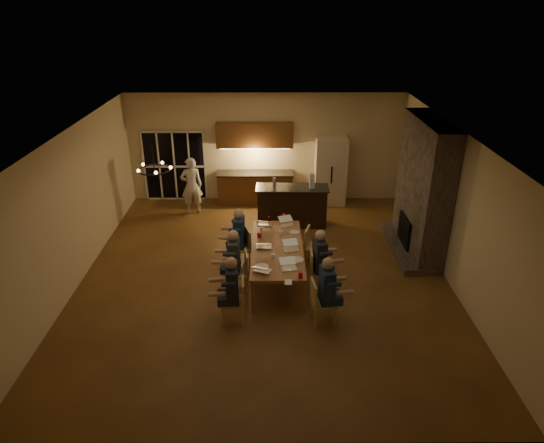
{
  "coord_description": "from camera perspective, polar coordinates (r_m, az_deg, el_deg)",
  "views": [
    {
      "loc": [
        0.11,
        -9.3,
        5.65
      ],
      "look_at": [
        0.17,
        0.3,
        1.17
      ],
      "focal_mm": 32.0,
      "sensor_mm": 36.0,
      "label": 1
    }
  ],
  "objects": [
    {
      "name": "standing_person",
      "position": [
        13.81,
        -9.44,
        4.19
      ],
      "size": [
        0.68,
        0.53,
        1.64
      ],
      "primitive_type": "imported",
      "rotation": [
        0.0,
        0.0,
        3.39
      ],
      "color": "silver",
      "rests_on": "ground"
    },
    {
      "name": "person_left_far",
      "position": [
        11.01,
        -3.88,
        -1.83
      ],
      "size": [
        0.63,
        0.63,
        1.38
      ],
      "primitive_type": null,
      "rotation": [
        0.0,
        0.0,
        -1.63
      ],
      "color": "#1B2943",
      "rests_on": "ground"
    },
    {
      "name": "laptop_d",
      "position": [
        10.27,
        2.28,
        -2.79
      ],
      "size": [
        0.37,
        0.34,
        0.23
      ],
      "primitive_type": null,
      "rotation": [
        0.0,
        0.0,
        0.19
      ],
      "color": "silver",
      "rests_on": "dining_table"
    },
    {
      "name": "notepad",
      "position": [
        9.19,
        1.93,
        -7.16
      ],
      "size": [
        0.14,
        0.19,
        0.01
      ],
      "primitive_type": "cube",
      "rotation": [
        0.0,
        0.0,
        -0.02
      ],
      "color": "white",
      "rests_on": "dining_table"
    },
    {
      "name": "plate_far",
      "position": [
        11.05,
        2.67,
        -1.28
      ],
      "size": [
        0.22,
        0.22,
        0.02
      ],
      "primitive_type": "cylinder",
      "color": "silver",
      "rests_on": "dining_table"
    },
    {
      "name": "chair_left_near",
      "position": [
        9.24,
        -4.66,
        -9.36
      ],
      "size": [
        0.46,
        0.46,
        0.89
      ],
      "primitive_type": null,
      "rotation": [
        0.0,
        0.0,
        -1.52
      ],
      "color": "tan",
      "rests_on": "ground"
    },
    {
      "name": "laptop_b",
      "position": [
        9.57,
        1.97,
        -5.01
      ],
      "size": [
        0.37,
        0.34,
        0.23
      ],
      "primitive_type": null,
      "rotation": [
        0.0,
        0.0,
        0.19
      ],
      "color": "silver",
      "rests_on": "dining_table"
    },
    {
      "name": "bar_bottle",
      "position": [
        12.8,
        0.27,
        4.67
      ],
      "size": [
        0.08,
        0.08,
        0.24
      ],
      "primitive_type": "cylinder",
      "color": "#99999E",
      "rests_on": "bar_island"
    },
    {
      "name": "back_wall",
      "position": [
        14.4,
        -0.79,
        8.67
      ],
      "size": [
        8.0,
        0.04,
        3.2
      ],
      "primitive_type": "cube",
      "color": "beige",
      "rests_on": "ground"
    },
    {
      "name": "bar_island",
      "position": [
        12.99,
        2.36,
        1.82
      ],
      "size": [
        1.93,
        0.74,
        1.08
      ],
      "primitive_type": "cube",
      "rotation": [
        0.0,
        0.0,
        -0.03
      ],
      "color": "black",
      "rests_on": "ground"
    },
    {
      "name": "person_right_mid",
      "position": [
        10.09,
        5.59,
        -4.57
      ],
      "size": [
        0.69,
        0.69,
        1.38
      ],
      "primitive_type": null,
      "rotation": [
        0.0,
        0.0,
        1.74
      ],
      "color": "#24262E",
      "rests_on": "ground"
    },
    {
      "name": "laptop_e",
      "position": [
        11.39,
        -0.79,
        0.17
      ],
      "size": [
        0.38,
        0.35,
        0.23
      ],
      "primitive_type": null,
      "rotation": [
        0.0,
        0.0,
        2.9
      ],
      "color": "silver",
      "rests_on": "dining_table"
    },
    {
      "name": "mug_front",
      "position": [
        9.96,
        0.09,
        -4.12
      ],
      "size": [
        0.07,
        0.07,
        0.1
      ],
      "primitive_type": "cylinder",
      "color": "silver",
      "rests_on": "dining_table"
    },
    {
      "name": "chair_right_near",
      "position": [
        9.25,
        6.08,
        -9.4
      ],
      "size": [
        0.49,
        0.49,
        0.89
      ],
      "primitive_type": null,
      "rotation": [
        0.0,
        0.0,
        1.7
      ],
      "color": "tan",
      "rests_on": "ground"
    },
    {
      "name": "chair_right_mid",
      "position": [
        10.23,
        5.74,
        -5.7
      ],
      "size": [
        0.45,
        0.45,
        0.89
      ],
      "primitive_type": null,
      "rotation": [
        0.0,
        0.0,
        1.55
      ],
      "color": "tan",
      "rests_on": "ground"
    },
    {
      "name": "redcup_far",
      "position": [
        11.71,
        1.39,
        0.6
      ],
      "size": [
        0.08,
        0.08,
        0.12
      ],
      "primitive_type": "cylinder",
      "color": "#AD0B1B",
      "rests_on": "dining_table"
    },
    {
      "name": "chair_left_mid",
      "position": [
        10.12,
        -4.12,
        -6.0
      ],
      "size": [
        0.49,
        0.49,
        0.89
      ],
      "primitive_type": null,
      "rotation": [
        0.0,
        0.0,
        -1.44
      ],
      "color": "tan",
      "rests_on": "ground"
    },
    {
      "name": "person_left_mid",
      "position": [
        10.06,
        -4.48,
        -4.61
      ],
      "size": [
        0.62,
        0.62,
        1.38
      ],
      "primitive_type": null,
      "rotation": [
        0.0,
        0.0,
        -1.61
      ],
      "color": "#3C4147",
      "rests_on": "ground"
    },
    {
      "name": "redcup_near",
      "position": [
        9.31,
        3.36,
        -6.34
      ],
      "size": [
        0.08,
        0.08,
        0.12
      ],
      "primitive_type": "cylinder",
      "color": "#AD0B1B",
      "rests_on": "dining_table"
    },
    {
      "name": "bar_blender",
      "position": [
        12.71,
        4.73,
        4.8
      ],
      "size": [
        0.13,
        0.13,
        0.4
      ],
      "primitive_type": "cube",
      "rotation": [
        0.0,
        0.0,
        0.07
      ],
      "color": "silver",
      "rests_on": "bar_island"
    },
    {
      "name": "fireplace",
      "position": [
        11.81,
        17.4,
        3.78
      ],
      "size": [
        0.58,
        2.5,
        3.2
      ],
      "primitive_type": "cube",
      "color": "#5E534A",
      "rests_on": "ground"
    },
    {
      "name": "laptop_c",
      "position": [
        10.38,
        -0.96,
        -2.45
      ],
      "size": [
        0.34,
        0.3,
        0.23
      ],
      "primitive_type": null,
      "rotation": [
        0.0,
        0.0,
        3.06
      ],
      "color": "silver",
      "rests_on": "dining_table"
    },
    {
      "name": "can_silver",
      "position": [
        9.76,
        1.08,
        -4.71
      ],
      "size": [
        0.06,
        0.06,
        0.12
      ],
      "primitive_type": "cylinder",
      "color": "#B2B2B7",
      "rests_on": "dining_table"
    },
    {
      "name": "chandelier",
      "position": [
        9.22,
        -13.68,
        5.96
      ],
      "size": [
        0.64,
        0.64,
        0.03
      ],
      "primitive_type": "torus",
      "color": "black",
      "rests_on": "ceiling"
    },
    {
      "name": "person_left_near",
      "position": [
        9.12,
        -4.72,
        -8.04
      ],
      "size": [
        0.66,
        0.66,
        1.38
      ],
      "primitive_type": null,
      "rotation": [
        0.0,
        0.0,
        -1.47
      ],
      "color": "#24262E",
      "rests_on": "ground"
    },
    {
      "name": "plate_left",
      "position": [
        9.68,
        -1.22,
        -5.33
      ],
      "size": [
        0.28,
        0.28,
        0.02
      ],
      "primitive_type": "cylinder",
      "color": "silver",
      "rests_on": "dining_table"
    },
    {
      "name": "plate_near",
      "position": [
        9.93,
        2.94,
        -4.51
      ],
      "size": [
        0.28,
        0.28,
        0.02
      ],
      "primitive_type": "cylinder",
      "color": "silver",
      "rests_on": "dining_table"
    },
    {
      "name": "refrigerator",
      "position": [
        14.34,
        6.87,
        5.91
      ],
      "size": [
        0.9,
        0.68,
        2.0
      ],
      "primitive_type": "cube",
      "color": "beige",
      "rests_on": "ground"
    },
    {
      "name": "person_right_near",
      "position": [
        9.12,
        6.44,
        -8.09
      ],
      "size": [
        0.68,
        0.68,
        1.38
      ],
      "primitive_type": null,
      "rotation": [
        0.0,
        0.0,
        1.71
      ],
      "color": "#1B2943",
      "rests_on": "ground"
    },
    {
      "name": "mug_mid",
      "position": [
        10.91,
        1.01,
        -1.39
      ],
      "size": [
        0.07,
        0.07,
        0.1
      ],
      "primitive_type": "cylinder",
      "color": "silver",
      "rests_on": "dining_table"
    },
    {
      "name": "redcup_mid",
      "position": [
        10.81,
        -1.49,
        -1.6
      ],
      "size": [
        0.1,
        0.1,
        0.12
      ],
      "primitive_type": "cylinder",
      "color": "#AD0B1B",
      "rests_on": "dining_table"
    },
    {
      "name": "chair_right_far",
      "position": [
        11.13,
        5.11,
        -2.98
      ],
      "size": [
        0.55,
        0.55,
        0.89
      ],
      "primitive_type": null,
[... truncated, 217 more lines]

